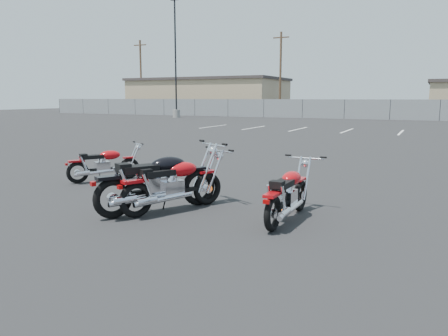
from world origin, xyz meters
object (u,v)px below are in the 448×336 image
at_px(motorcycle_second_black, 158,182).
at_px(motorcycle_third_red, 174,184).
at_px(motorcycle_front_red, 104,164).
at_px(motorcycle_rear_red, 288,194).

bearing_deg(motorcycle_second_black, motorcycle_third_red, 36.07).
bearing_deg(motorcycle_front_red, motorcycle_third_red, -28.78).
relative_size(motorcycle_front_red, motorcycle_rear_red, 0.86).
bearing_deg(motorcycle_rear_red, motorcycle_second_black, -168.58).
height_order(motorcycle_front_red, motorcycle_third_red, motorcycle_third_red).
relative_size(motorcycle_second_black, motorcycle_rear_red, 1.16).
bearing_deg(motorcycle_third_red, motorcycle_front_red, 151.22).
bearing_deg(motorcycle_rear_red, motorcycle_front_red, 164.74).
bearing_deg(motorcycle_rear_red, motorcycle_third_red, -171.78).
relative_size(motorcycle_third_red, motorcycle_rear_red, 1.05).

